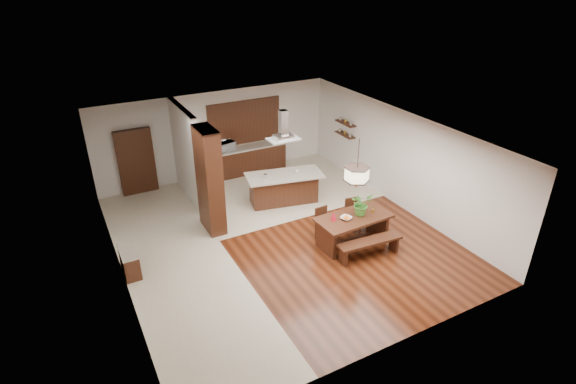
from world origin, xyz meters
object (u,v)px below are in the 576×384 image
dining_chair_left (324,224)px  kitchen_island (284,188)px  microwave (226,146)px  pendant_lantern (358,165)px  island_cup (297,171)px  fruit_bowl (346,218)px  foliage_plant (361,204)px  range_hood (283,125)px  dining_chair_right (353,214)px  dining_bench (369,248)px  hallway_console (130,262)px  dining_table (353,224)px

dining_chair_left → kitchen_island: kitchen_island is taller
dining_chair_left → microwave: bearing=97.6°
pendant_lantern → microwave: size_ratio=2.25×
island_cup → fruit_bowl: bearing=-92.7°
pendant_lantern → foliage_plant: pendant_lantern is taller
fruit_bowl → range_hood: bearing=95.2°
dining_chair_right → kitchen_island: (-0.97, 2.26, 0.05)m
foliage_plant → range_hood: size_ratio=0.67×
dining_bench → fruit_bowl: size_ratio=6.18×
microwave → kitchen_island: bearing=-86.8°
microwave → dining_chair_right: bearing=-84.6°
microwave → hallway_console: bearing=-150.6°
dining_bench → pendant_lantern: bearing=92.1°
kitchen_island → range_hood: (0.00, 0.00, 1.98)m
dining_chair_left → microwave: (-0.86, 4.82, 0.68)m
dining_table → microwave: 5.59m
dining_chair_right → microwave: microwave is taller
dining_chair_left → kitchen_island: 2.30m
dining_table → foliage_plant: 0.56m
hallway_console → microwave: microwave is taller
foliage_plant → range_hood: 3.25m
dining_chair_right → fruit_bowl: bearing=-129.7°
dining_chair_left → range_hood: 3.07m
foliage_plant → microwave: 5.61m
hallway_console → kitchen_island: bearing=16.6°
dining_chair_left → kitchen_island: size_ratio=0.35×
island_cup → microwave: 2.93m
island_cup → microwave: size_ratio=0.21×
pendant_lantern → island_cup: pendant_lantern is taller
dining_chair_left → pendant_lantern: (0.50, -0.57, 1.82)m
dining_chair_right → dining_bench: bearing=-99.8°
dining_bench → range_hood: 4.24m
dining_bench → foliage_plant: size_ratio=2.81×
foliage_plant → range_hood: (-0.74, 2.85, 1.36)m
dining_table → hallway_console: bearing=165.0°
dining_bench → dining_chair_right: size_ratio=1.95×
kitchen_island → range_hood: size_ratio=2.71×
island_cup → microwave: bearing=115.3°
foliage_plant → kitchen_island: foliage_plant is taller
hallway_console → dining_chair_left: 4.92m
dining_bench → microwave: bearing=102.8°
hallway_console → pendant_lantern: pendant_lantern is taller
kitchen_island → microwave: size_ratio=4.18×
hallway_console → dining_table: 5.54m
dining_chair_left → foliage_plant: size_ratio=1.43×
dining_chair_right → foliage_plant: bearing=-102.9°
microwave → fruit_bowl: bearing=-93.8°
hallway_console → island_cup: 5.44m
dining_bench → microwave: (-1.39, 6.09, 0.87)m
hallway_console → microwave: 5.68m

